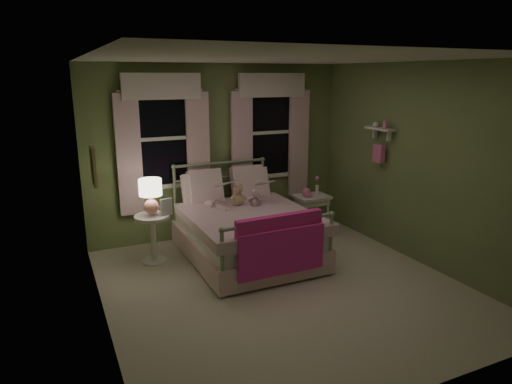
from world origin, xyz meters
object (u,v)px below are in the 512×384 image
nightstand_right (312,202)px  child_right (251,184)px  nightstand_left (153,232)px  table_lamp (151,193)px  child_left (214,185)px  bed (245,230)px  teddy_bear (238,197)px

nightstand_right → child_right: bearing=174.8°
child_right → nightstand_right: (0.97, -0.09, -0.36)m
nightstand_left → table_lamp: 0.54m
child_left → nightstand_left: (-0.90, -0.08, -0.54)m
bed → nightstand_left: size_ratio=3.13×
bed → nightstand_right: 1.31m
child_right → nightstand_right: child_right is taller
nightstand_right → nightstand_left: bearing=179.8°
bed → child_right: child_right is taller
child_right → nightstand_left: size_ratio=1.06×
bed → nightstand_left: bearing=163.8°
teddy_bear → nightstand_right: teddy_bear is taller
bed → child_right: size_ratio=2.96×
bed → teddy_bear: 0.49m
child_left → teddy_bear: size_ratio=2.45×
child_left → nightstand_right: 1.59m
child_left → bed: bearing=115.8°
teddy_bear → bed: bearing=-90.0°
child_right → nightstand_right: bearing=-170.2°
teddy_bear → child_right: bearing=29.5°
teddy_bear → nightstand_right: 1.28m
child_left → nightstand_left: child_left is taller
child_left → table_lamp: child_left is taller
child_left → table_lamp: size_ratio=1.66×
nightstand_left → nightstand_right: bearing=-0.2°
table_lamp → nightstand_right: (2.44, -0.01, -0.40)m
table_lamp → nightstand_right: table_lamp is taller
nightstand_left → table_lamp: bearing=0.0°
bed → child_right: (0.28, 0.42, 0.53)m
teddy_bear → nightstand_left: bearing=176.2°
teddy_bear → nightstand_left: teddy_bear is taller
teddy_bear → nightstand_left: 1.24m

